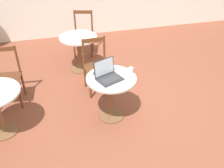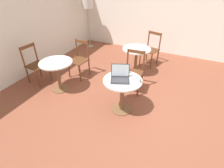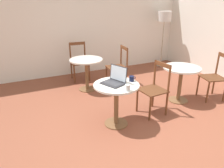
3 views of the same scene
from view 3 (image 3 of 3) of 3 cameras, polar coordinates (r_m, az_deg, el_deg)
name	(u,v)px [view 3 (image 3 of 3)]	position (r m, az deg, el deg)	size (l,w,h in m)	color
ground_plane	(134,134)	(3.50, 5.65, -12.81)	(16.00, 16.00, 0.00)	brown
wall_back	(71,23)	(5.91, -10.57, 15.32)	(9.40, 0.06, 2.70)	white
cafe_table_near	(116,94)	(3.46, 1.13, -2.61)	(0.72, 0.72, 0.72)	brown
cafe_table_mid	(181,75)	(4.50, 17.58, 2.20)	(0.72, 0.72, 0.72)	brown
cafe_table_far	(86,66)	(4.87, -6.70, 4.57)	(0.72, 0.72, 0.72)	brown
chair_near_right	(155,89)	(3.93, 11.05, -1.38)	(0.45, 0.45, 0.93)	brown
chair_mid_right	(215,77)	(4.91, 25.28, 1.62)	(0.52, 0.52, 0.93)	brown
chair_far_back	(79,62)	(5.58, -8.55, 5.76)	(0.46, 0.46, 0.93)	brown
chair_far_right	(118,67)	(5.11, 1.64, 4.51)	(0.46, 0.46, 0.93)	brown
floor_lamp	(164,18)	(6.70, 13.55, 16.42)	(0.39, 0.39, 1.61)	#9E937F
laptop	(114,80)	(3.42, 0.66, 1.02)	(0.39, 0.42, 0.27)	#2D2D33
mouse	(119,78)	(3.61, 1.97, 1.55)	(0.06, 0.10, 0.03)	#2D2D33
mug	(132,79)	(3.53, 5.17, 1.43)	(0.11, 0.08, 0.09)	#141938
drinking_glass	(128,88)	(3.15, 4.10, -0.99)	(0.08, 0.08, 0.10)	silver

